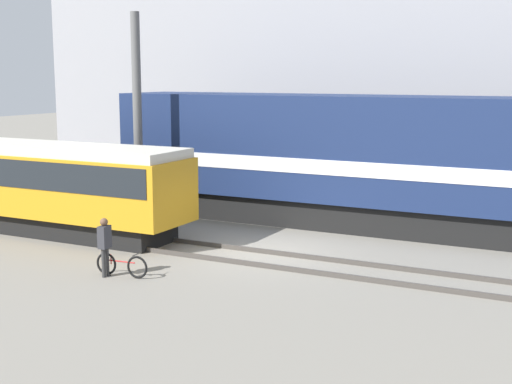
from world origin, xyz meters
The scene contains 9 objects.
ground_plane centered at (0.00, 0.00, 0.00)m, with size 120.00×120.00×0.00m, color gray.
track_near centered at (0.00, -0.67, 0.07)m, with size 60.00×1.50×0.14m.
track_far centered at (0.00, 4.84, 0.07)m, with size 60.00×1.51×0.14m.
building_backdrop centered at (0.00, 12.69, 5.05)m, with size 33.42×6.00×10.11m.
freight_locomotive centered at (1.87, 4.84, 2.42)m, with size 18.84×3.04×5.19m.
streetcar centered at (-7.75, -0.67, 1.72)m, with size 10.50×2.54×3.01m.
bicycle centered at (-2.16, -3.87, 0.31)m, with size 1.56×0.44×0.67m.
person centered at (-2.55, -4.06, 0.95)m, with size 0.25×0.38×1.59m.
utility_pole_left centered at (-5.93, 2.09, 3.73)m, with size 0.32×0.32×7.46m.
Camera 1 is at (9.35, -18.55, 5.34)m, focal length 50.00 mm.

